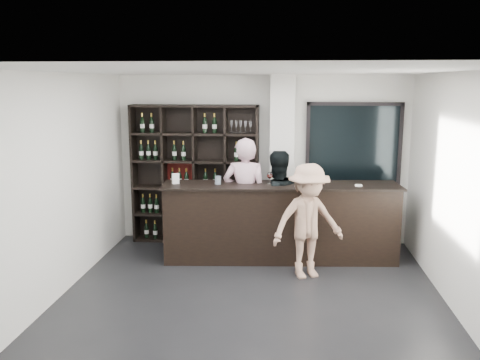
# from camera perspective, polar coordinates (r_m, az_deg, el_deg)

# --- Properties ---
(floor) EXTENTS (5.00, 5.50, 0.01)m
(floor) POSITION_cam_1_polar(r_m,az_deg,el_deg) (6.61, 1.09, -13.90)
(floor) COLOR black
(floor) RESTS_ON ground
(wine_shelf) EXTENTS (2.20, 0.35, 2.40)m
(wine_shelf) POSITION_cam_1_polar(r_m,az_deg,el_deg) (8.84, -5.06, 0.63)
(wine_shelf) COLOR black
(wine_shelf) RESTS_ON floor
(structural_column) EXTENTS (0.40, 0.40, 2.90)m
(structural_column) POSITION_cam_1_polar(r_m,az_deg,el_deg) (8.56, 4.73, 1.99)
(structural_column) COLOR silver
(structural_column) RESTS_ON floor
(glass_panel) EXTENTS (1.60, 0.08, 2.10)m
(glass_panel) POSITION_cam_1_polar(r_m,az_deg,el_deg) (8.85, 12.53, 1.74)
(glass_panel) COLOR black
(glass_panel) RESTS_ON floor
(tasting_counter) EXTENTS (3.68, 0.76, 1.22)m
(tasting_counter) POSITION_cam_1_polar(r_m,az_deg,el_deg) (8.03, 4.56, -4.73)
(tasting_counter) COLOR black
(tasting_counter) RESTS_ON floor
(taster_pink) EXTENTS (0.72, 0.49, 1.93)m
(taster_pink) POSITION_cam_1_polar(r_m,az_deg,el_deg) (8.07, 0.57, -2.03)
(taster_pink) COLOR #CBA0AE
(taster_pink) RESTS_ON floor
(taster_black) EXTENTS (1.03, 0.94, 1.72)m
(taster_black) POSITION_cam_1_polar(r_m,az_deg,el_deg) (8.11, 4.07, -2.75)
(taster_black) COLOR black
(taster_black) RESTS_ON floor
(customer) EXTENTS (1.22, 0.98, 1.65)m
(customer) POSITION_cam_1_polar(r_m,az_deg,el_deg) (7.31, 7.64, -4.61)
(customer) COLOR tan
(customer) RESTS_ON floor
(wine_glass) EXTENTS (0.10, 0.10, 0.21)m
(wine_glass) POSITION_cam_1_polar(r_m,az_deg,el_deg) (7.89, 3.35, 0.30)
(wine_glass) COLOR white
(wine_glass) RESTS_ON tasting_counter
(spit_cup) EXTENTS (0.12, 0.12, 0.13)m
(spit_cup) POSITION_cam_1_polar(r_m,az_deg,el_deg) (7.88, -2.49, -0.02)
(spit_cup) COLOR silver
(spit_cup) RESTS_ON tasting_counter
(napkin_stack) EXTENTS (0.11, 0.11, 0.02)m
(napkin_stack) POSITION_cam_1_polar(r_m,az_deg,el_deg) (7.96, 13.17, -0.59)
(napkin_stack) COLOR white
(napkin_stack) RESTS_ON tasting_counter
(card_stand) EXTENTS (0.12, 0.09, 0.16)m
(card_stand) POSITION_cam_1_polar(r_m,az_deg,el_deg) (7.97, -7.25, 0.15)
(card_stand) COLOR white
(card_stand) RESTS_ON tasting_counter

